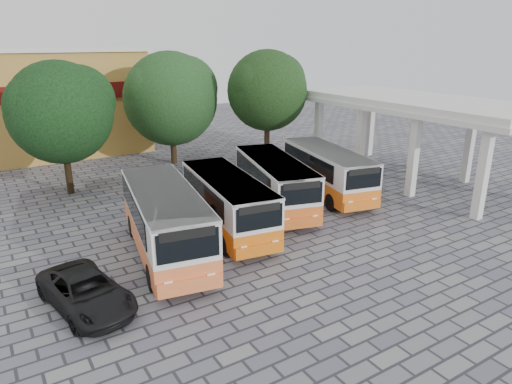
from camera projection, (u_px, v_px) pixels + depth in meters
ground at (329, 234)px, 21.85m from camera, size 90.00×90.00×0.00m
terminal_shelter at (418, 106)px, 28.79m from camera, size 6.80×15.80×5.40m
shophouse_block at (7, 103)px, 35.90m from camera, size 20.40×10.40×8.30m
bus_far_left at (165, 218)px, 19.19m from camera, size 3.86×8.52×2.95m
bus_centre_left at (227, 200)px, 21.75m from camera, size 3.38×7.85×2.73m
bus_centre_right at (275, 181)px, 24.69m from camera, size 4.27×8.15×2.78m
bus_far_right at (327, 169)px, 26.91m from camera, size 3.86×8.06×2.77m
tree_left at (61, 109)px, 26.18m from camera, size 6.20×5.91×7.84m
tree_middle at (171, 96)px, 32.99m from camera, size 7.09×6.75×8.17m
tree_right at (268, 88)px, 32.89m from camera, size 6.07×5.78×8.27m
parked_car at (86, 292)px, 15.67m from camera, size 2.91×4.82×1.25m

